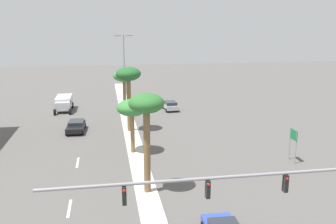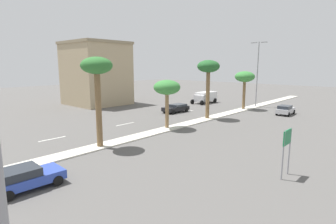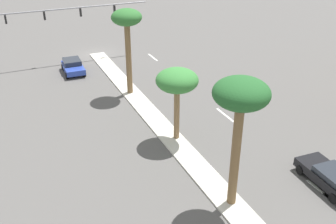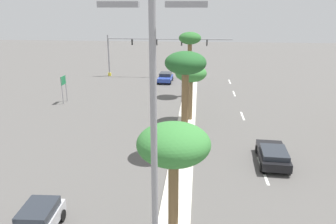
{
  "view_description": "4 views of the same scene",
  "coord_description": "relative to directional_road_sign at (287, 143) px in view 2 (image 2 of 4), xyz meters",
  "views": [
    {
      "loc": [
        -2.91,
        -14.75,
        13.37
      ],
      "look_at": [
        3.9,
        25.45,
        3.55
      ],
      "focal_mm": 39.96,
      "sensor_mm": 36.0,
      "label": 1
    },
    {
      "loc": [
        20.51,
        -0.41,
        7.38
      ],
      "look_at": [
        2.9,
        19.05,
        2.8
      ],
      "focal_mm": 28.62,
      "sensor_mm": 36.0,
      "label": 2
    },
    {
      "loc": [
        10.81,
        45.64,
        15.53
      ],
      "look_at": [
        -0.11,
        21.36,
        1.87
      ],
      "focal_mm": 41.38,
      "sensor_mm": 36.0,
      "label": 3
    },
    {
      "loc": [
        -1.11,
        54.7,
        11.3
      ],
      "look_at": [
        1.65,
        25.45,
        1.78
      ],
      "focal_mm": 35.43,
      "sensor_mm": 36.0,
      "label": 4
    }
  ],
  "objects": [
    {
      "name": "street_lamp_right",
      "position": [
        -14.76,
        28.23,
        4.33
      ],
      "size": [
        2.9,
        0.24,
        11.34
      ],
      "color": "gray",
      "rests_on": "median_curb"
    },
    {
      "name": "palm_tree_mid",
      "position": [
        -14.82,
        -4.54,
        4.51
      ],
      "size": [
        2.76,
        2.76,
        8.02
      ],
      "color": "brown",
      "rests_on": "median_curb"
    },
    {
      "name": "palm_tree_near",
      "position": [
        -15.26,
        5.01,
        2.44
      ],
      "size": [
        3.11,
        3.11,
        5.62
      ],
      "color": "olive",
      "rests_on": "median_curb"
    },
    {
      "name": "lane_stripe_far",
      "position": [
        -20.82,
        16.15,
        -2.32
      ],
      "size": [
        0.2,
        2.8,
        0.01
      ],
      "primitive_type": "cube",
      "color": "silver",
      "rests_on": "ground"
    },
    {
      "name": "median_curb",
      "position": [
        -14.92,
        16.43,
        -2.27
      ],
      "size": [
        1.8,
        67.73,
        0.12
      ],
      "primitive_type": "cube",
      "color": "beige",
      "rests_on": "ground"
    },
    {
      "name": "ground_plane",
      "position": [
        -14.92,
        8.91,
        -2.33
      ],
      "size": [
        160.0,
        160.0,
        0.0
      ],
      "primitive_type": "plane",
      "color": "#565451"
    },
    {
      "name": "sedan_silver_trailing",
      "position": [
        -8.02,
        23.7,
        -1.55
      ],
      "size": [
        2.06,
        4.06,
        1.45
      ],
      "color": "#B2B2B7",
      "rests_on": "ground"
    },
    {
      "name": "lane_stripe_near",
      "position": [
        -20.82,
        -6.21,
        -2.32
      ],
      "size": [
        0.2,
        2.8,
        0.01
      ],
      "primitive_type": "cube",
      "color": "silver",
      "rests_on": "ground"
    },
    {
      "name": "box_truck",
      "position": [
        -24.29,
        26.06,
        -1.09
      ],
      "size": [
        2.49,
        5.82,
        2.19
      ],
      "color": "silver",
      "rests_on": "ground"
    },
    {
      "name": "lane_stripe_rear",
      "position": [
        -20.82,
        3.18,
        -2.32
      ],
      "size": [
        0.2,
        2.8,
        0.01
      ],
      "primitive_type": "cube",
      "color": "silver",
      "rests_on": "ground"
    },
    {
      "name": "directional_road_sign",
      "position": [
        0.0,
        0.0,
        0.0
      ],
      "size": [
        0.1,
        1.35,
        3.25
      ],
      "color": "gray",
      "rests_on": "ground"
    },
    {
      "name": "sedan_black_rear",
      "position": [
        -21.69,
        14.25,
        -1.62
      ],
      "size": [
        2.31,
        4.56,
        1.27
      ],
      "color": "black",
      "rests_on": "ground"
    },
    {
      "name": "sedan_blue_mid",
      "position": [
        -10.97,
        -12.35,
        -1.58
      ],
      "size": [
        2.2,
        4.02,
        1.39
      ],
      "color": "#2D47AD",
      "rests_on": "ground"
    },
    {
      "name": "lane_stripe_inboard",
      "position": [
        -20.82,
        14.65,
        -2.32
      ],
      "size": [
        0.2,
        2.8,
        0.01
      ],
      "primitive_type": "cube",
      "color": "silver",
      "rests_on": "ground"
    },
    {
      "name": "palm_tree_rear",
      "position": [
        -15.03,
        24.02,
        3.05
      ],
      "size": [
        3.26,
        3.26,
        6.31
      ],
      "color": "brown",
      "rests_on": "median_curb"
    },
    {
      "name": "commercial_building",
      "position": [
        -39.08,
        11.12,
        3.56
      ],
      "size": [
        10.83,
        9.92,
        11.75
      ],
      "color": "tan",
      "rests_on": "ground"
    },
    {
      "name": "palm_tree_trailing",
      "position": [
        -15.05,
        13.15,
        4.54
      ],
      "size": [
        3.06,
        3.06,
        7.99
      ],
      "color": "brown",
      "rests_on": "median_curb"
    }
  ]
}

